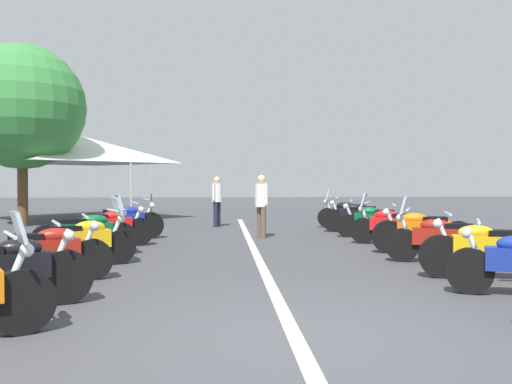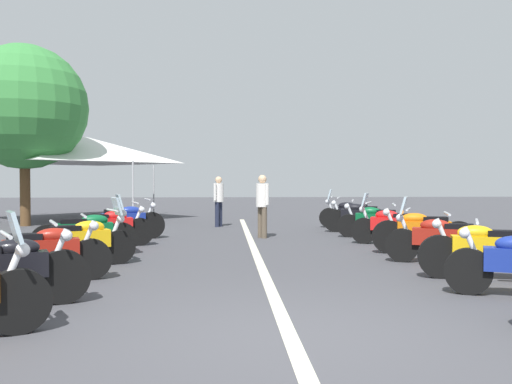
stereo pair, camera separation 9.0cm
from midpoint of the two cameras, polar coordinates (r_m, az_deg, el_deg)
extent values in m
plane|color=#424247|center=(5.43, 4.13, -14.93)|extent=(80.00, 80.00, 0.00)
cube|color=beige|center=(10.41, 0.50, -7.01)|extent=(20.43, 0.16, 0.01)
cylinder|color=black|center=(5.96, -23.02, -10.36)|extent=(0.43, 0.63, 0.64)
cylinder|color=silver|center=(5.90, -23.63, -7.53)|extent=(0.20, 0.29, 0.58)
cylinder|color=silver|center=(5.85, -24.05, -4.05)|extent=(0.56, 0.33, 0.04)
sphere|color=silver|center=(5.89, -22.58, -5.57)|extent=(0.14, 0.14, 0.14)
cube|color=silver|center=(5.86, -23.28, -3.35)|extent=(0.37, 0.28, 0.32)
cylinder|color=black|center=(7.17, -19.03, -8.28)|extent=(0.38, 0.66, 0.66)
cube|color=black|center=(7.10, -24.65, -6.96)|extent=(0.66, 1.08, 0.30)
ellipsoid|color=black|center=(7.07, -23.21, -5.33)|extent=(0.44, 0.58, 0.22)
cylinder|color=silver|center=(7.12, -19.53, -5.91)|extent=(0.18, 0.29, 0.58)
cylinder|color=silver|center=(7.08, -19.88, -3.02)|extent=(0.59, 0.27, 0.04)
sphere|color=silver|center=(7.11, -18.66, -4.29)|extent=(0.14, 0.14, 0.14)
cylinder|color=black|center=(8.72, -16.43, -6.68)|extent=(0.34, 0.63, 0.62)
cube|color=maroon|center=(8.65, -21.05, -5.57)|extent=(0.61, 1.09, 0.30)
ellipsoid|color=maroon|center=(8.64, -19.87, -4.24)|extent=(0.42, 0.58, 0.22)
cube|color=black|center=(8.63, -22.53, -4.40)|extent=(0.40, 0.54, 0.12)
cylinder|color=silver|center=(8.68, -16.84, -4.72)|extent=(0.16, 0.30, 0.58)
cylinder|color=silver|center=(8.64, -17.12, -2.35)|extent=(0.60, 0.24, 0.04)
sphere|color=silver|center=(8.67, -16.13, -3.40)|extent=(0.14, 0.14, 0.14)
cylinder|color=silver|center=(8.87, -23.79, -7.21)|extent=(0.26, 0.55, 0.08)
cylinder|color=black|center=(10.18, -13.83, -5.54)|extent=(0.40, 0.60, 0.61)
cylinder|color=black|center=(9.88, -21.49, -5.81)|extent=(0.40, 0.60, 0.61)
cube|color=#EAB214|center=(9.98, -17.61, -4.66)|extent=(0.72, 1.05, 0.30)
ellipsoid|color=#EAB214|center=(10.01, -16.61, -3.49)|extent=(0.47, 0.58, 0.22)
cube|color=black|center=(9.92, -18.86, -3.67)|extent=(0.45, 0.55, 0.12)
cylinder|color=silver|center=(10.13, -14.17, -3.87)|extent=(0.19, 0.29, 0.58)
cylinder|color=silver|center=(10.09, -14.40, -1.84)|extent=(0.57, 0.32, 0.04)
sphere|color=silver|center=(10.14, -13.58, -2.73)|extent=(0.14, 0.14, 0.14)
cylinder|color=silver|center=(10.11, -20.10, -6.15)|extent=(0.32, 0.53, 0.08)
cube|color=silver|center=(10.11, -13.96, -1.44)|extent=(0.38, 0.27, 0.32)
cylinder|color=black|center=(11.43, -13.58, -4.68)|extent=(0.35, 0.66, 0.65)
cylinder|color=black|center=(11.29, -20.54, -4.80)|extent=(0.35, 0.66, 0.65)
cube|color=#0C592D|center=(11.32, -17.04, -3.84)|extent=(0.62, 1.08, 0.30)
ellipsoid|color=#0C592D|center=(11.32, -16.14, -2.82)|extent=(0.42, 0.58, 0.22)
cube|color=black|center=(11.29, -18.16, -2.95)|extent=(0.41, 0.54, 0.12)
cylinder|color=silver|center=(11.39, -13.89, -3.18)|extent=(0.16, 0.30, 0.58)
cylinder|color=silver|center=(11.36, -14.10, -1.38)|extent=(0.60, 0.25, 0.04)
sphere|color=silver|center=(11.40, -13.35, -2.17)|extent=(0.14, 0.14, 0.14)
cylinder|color=silver|center=(11.49, -19.19, -5.17)|extent=(0.26, 0.54, 0.08)
cube|color=silver|center=(11.37, -13.70, -1.02)|extent=(0.38, 0.24, 0.32)
cylinder|color=black|center=(12.84, -11.75, -4.03)|extent=(0.35, 0.64, 0.63)
cylinder|color=black|center=(12.63, -18.23, -4.17)|extent=(0.35, 0.64, 0.63)
cube|color=red|center=(12.70, -14.97, -3.30)|extent=(0.65, 1.13, 0.30)
ellipsoid|color=red|center=(12.71, -14.17, -2.38)|extent=(0.43, 0.58, 0.22)
cube|color=black|center=(12.65, -15.96, -2.50)|extent=(0.41, 0.54, 0.12)
cylinder|color=silver|center=(12.81, -12.02, -2.70)|extent=(0.17, 0.30, 0.58)
cylinder|color=silver|center=(12.78, -12.20, -1.10)|extent=(0.59, 0.25, 0.04)
sphere|color=silver|center=(12.82, -11.54, -1.80)|extent=(0.14, 0.14, 0.14)
cylinder|color=silver|center=(12.84, -17.01, -4.49)|extent=(0.27, 0.54, 0.08)
cylinder|color=black|center=(14.29, -10.60, -3.39)|extent=(0.36, 0.69, 0.68)
cylinder|color=black|center=(14.06, -16.20, -3.50)|extent=(0.36, 0.69, 0.68)
cube|color=navy|center=(14.15, -13.38, -2.72)|extent=(0.62, 1.10, 0.30)
ellipsoid|color=navy|center=(14.17, -12.67, -1.90)|extent=(0.42, 0.58, 0.22)
cube|color=black|center=(14.10, -14.27, -2.01)|extent=(0.41, 0.54, 0.12)
cylinder|color=silver|center=(14.26, -10.84, -2.19)|extent=(0.16, 0.30, 0.58)
cylinder|color=silver|center=(14.23, -11.01, -0.75)|extent=(0.60, 0.25, 0.04)
sphere|color=silver|center=(14.27, -10.41, -1.38)|extent=(0.14, 0.14, 0.14)
cylinder|color=silver|center=(14.28, -15.16, -3.83)|extent=(0.26, 0.54, 0.08)
cylinder|color=black|center=(7.85, 21.41, -7.64)|extent=(0.38, 0.61, 0.61)
cylinder|color=silver|center=(7.81, 21.87, -5.47)|extent=(0.18, 0.29, 0.58)
cylinder|color=silver|center=(7.78, 22.19, -2.83)|extent=(0.58, 0.29, 0.04)
sphere|color=silver|center=(7.79, 21.08, -4.00)|extent=(0.14, 0.14, 0.14)
cylinder|color=black|center=(8.95, 18.76, -6.34)|extent=(0.32, 0.68, 0.66)
cube|color=#EAB214|center=(9.03, 23.13, -5.16)|extent=(0.56, 1.08, 0.30)
ellipsoid|color=#EAB214|center=(8.98, 22.01, -3.91)|extent=(0.39, 0.57, 0.22)
cube|color=black|center=(9.05, 24.51, -4.02)|extent=(0.38, 0.53, 0.12)
cylinder|color=silver|center=(8.92, 19.16, -4.43)|extent=(0.15, 0.30, 0.58)
cylinder|color=silver|center=(8.90, 19.43, -2.12)|extent=(0.61, 0.21, 0.04)
sphere|color=silver|center=(8.90, 18.46, -3.15)|extent=(0.14, 0.14, 0.14)
cylinder|color=black|center=(10.49, 15.14, -5.33)|extent=(0.37, 0.62, 0.61)
cylinder|color=black|center=(10.46, 23.37, -5.41)|extent=(0.37, 0.62, 0.61)
cube|color=maroon|center=(10.43, 19.26, -4.40)|extent=(0.71, 1.16, 0.30)
ellipsoid|color=maroon|center=(10.41, 18.27, -3.30)|extent=(0.45, 0.58, 0.22)
cube|color=black|center=(10.41, 20.48, -3.43)|extent=(0.43, 0.54, 0.12)
cylinder|color=silver|center=(10.45, 15.47, -3.70)|extent=(0.18, 0.29, 0.58)
cylinder|color=silver|center=(10.42, 15.71, -1.73)|extent=(0.58, 0.28, 0.04)
sphere|color=silver|center=(10.45, 14.88, -2.60)|extent=(0.14, 0.14, 0.14)
cylinder|color=silver|center=(10.28, 21.75, -6.03)|extent=(0.29, 0.54, 0.08)
cube|color=silver|center=(10.43, 15.27, -1.34)|extent=(0.38, 0.26, 0.32)
cylinder|color=black|center=(11.62, 13.78, -4.51)|extent=(0.29, 0.69, 0.67)
cylinder|color=black|center=(11.78, 20.48, -4.48)|extent=(0.29, 0.69, 0.67)
cube|color=orange|center=(11.67, 17.16, -3.62)|extent=(0.52, 1.08, 0.30)
ellipsoid|color=orange|center=(11.63, 16.28, -2.65)|extent=(0.37, 0.57, 0.22)
cube|color=black|center=(11.68, 18.24, -2.74)|extent=(0.36, 0.53, 0.12)
cylinder|color=silver|center=(11.60, 14.08, -3.04)|extent=(0.14, 0.30, 0.58)
cylinder|color=silver|center=(11.58, 14.29, -1.26)|extent=(0.61, 0.18, 0.04)
sphere|color=silver|center=(11.58, 13.54, -2.05)|extent=(0.14, 0.14, 0.14)
cylinder|color=silver|center=(11.57, 19.29, -5.08)|extent=(0.21, 0.55, 0.08)
cylinder|color=black|center=(13.21, 11.30, -3.94)|extent=(0.38, 0.61, 0.61)
cylinder|color=black|center=(13.03, 17.41, -4.05)|extent=(0.38, 0.61, 0.61)
cube|color=red|center=(13.08, 14.34, -3.21)|extent=(0.70, 1.09, 0.30)
ellipsoid|color=red|center=(13.09, 13.56, -2.33)|extent=(0.45, 0.58, 0.22)
cube|color=black|center=(13.05, 15.30, -2.44)|extent=(0.44, 0.54, 0.12)
cylinder|color=silver|center=(13.17, 11.57, -2.65)|extent=(0.18, 0.29, 0.58)
cylinder|color=silver|center=(13.14, 11.75, -1.08)|extent=(0.58, 0.30, 0.04)
sphere|color=silver|center=(13.18, 11.10, -1.77)|extent=(0.14, 0.14, 0.14)
cylinder|color=silver|center=(12.88, 16.10, -4.51)|extent=(0.30, 0.53, 0.08)
cube|color=silver|center=(13.15, 11.40, -0.77)|extent=(0.38, 0.26, 0.32)
cylinder|color=black|center=(14.59, 9.75, -3.44)|extent=(0.29, 0.62, 0.60)
cylinder|color=black|center=(14.61, 15.43, -3.47)|extent=(0.29, 0.62, 0.60)
cube|color=#0C592D|center=(14.56, 12.59, -2.75)|extent=(0.55, 1.13, 0.30)
ellipsoid|color=#0C592D|center=(14.55, 11.89, -1.97)|extent=(0.39, 0.57, 0.22)
cube|color=black|center=(14.56, 13.46, -2.05)|extent=(0.38, 0.53, 0.12)
cylinder|color=silver|center=(14.56, 9.99, -2.27)|extent=(0.14, 0.30, 0.58)
cylinder|color=silver|center=(14.54, 10.16, -0.86)|extent=(0.61, 0.20, 0.04)
sphere|color=silver|center=(14.55, 9.56, -1.48)|extent=(0.14, 0.14, 0.14)
cylinder|color=silver|center=(14.42, 14.32, -3.88)|extent=(0.22, 0.55, 0.08)
cylinder|color=black|center=(15.94, 8.36, -2.94)|extent=(0.34, 0.66, 0.65)
cylinder|color=black|center=(15.83, 13.49, -2.99)|extent=(0.34, 0.66, 0.65)
cube|color=black|center=(15.86, 10.92, -2.32)|extent=(0.61, 1.11, 0.30)
ellipsoid|color=black|center=(15.86, 10.28, -1.59)|extent=(0.41, 0.58, 0.22)
cube|color=black|center=(15.83, 11.72, -1.68)|extent=(0.40, 0.54, 0.12)
cylinder|color=silver|center=(15.91, 8.58, -1.86)|extent=(0.16, 0.30, 0.58)
cylinder|color=silver|center=(15.89, 8.73, -0.57)|extent=(0.60, 0.23, 0.04)
sphere|color=silver|center=(15.91, 8.19, -1.14)|extent=(0.14, 0.14, 0.14)
cylinder|color=silver|center=(15.67, 12.43, -3.39)|extent=(0.25, 0.55, 0.08)
cylinder|color=black|center=(17.39, 7.70, -2.64)|extent=(0.29, 0.62, 0.61)
cylinder|color=black|center=(17.36, 12.48, -2.67)|extent=(0.29, 0.62, 0.61)
cube|color=black|center=(17.35, 10.09, -2.07)|extent=(0.55, 1.13, 0.30)
ellipsoid|color=black|center=(17.34, 9.50, -1.40)|extent=(0.38, 0.57, 0.22)
cube|color=black|center=(17.34, 10.82, -1.48)|extent=(0.37, 0.53, 0.12)
cylinder|color=silver|center=(17.37, 7.90, -1.66)|extent=(0.14, 0.30, 0.58)
cylinder|color=silver|center=(17.35, 8.04, -0.47)|extent=(0.61, 0.20, 0.04)
sphere|color=silver|center=(17.37, 7.54, -1.00)|extent=(0.14, 0.14, 0.14)
cylinder|color=silver|center=(17.18, 11.52, -3.01)|extent=(0.22, 0.55, 0.08)
cube|color=silver|center=(17.36, 7.78, -0.24)|extent=(0.38, 0.21, 0.32)
cylinder|color=brown|center=(14.24, 0.64, -3.13)|extent=(0.14, 0.14, 0.80)
cylinder|color=brown|center=(14.09, 1.05, -3.18)|extent=(0.14, 0.14, 0.80)
cylinder|color=silver|center=(14.13, 0.85, -0.32)|extent=(0.32, 0.32, 0.60)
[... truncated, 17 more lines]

